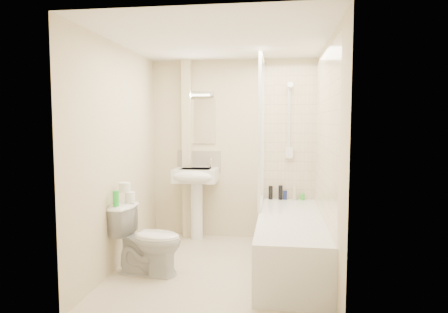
# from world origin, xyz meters

# --- Properties ---
(floor) EXTENTS (2.50, 2.50, 0.00)m
(floor) POSITION_xyz_m (0.00, 0.00, 0.00)
(floor) COLOR beige
(floor) RESTS_ON ground
(wall_back) EXTENTS (2.20, 0.02, 2.40)m
(wall_back) POSITION_xyz_m (0.00, 1.25, 1.20)
(wall_back) COLOR beige
(wall_back) RESTS_ON ground
(wall_left) EXTENTS (0.02, 2.50, 2.40)m
(wall_left) POSITION_xyz_m (-1.10, 0.00, 1.20)
(wall_left) COLOR beige
(wall_left) RESTS_ON ground
(wall_right) EXTENTS (0.02, 2.50, 2.40)m
(wall_right) POSITION_xyz_m (1.10, 0.00, 1.20)
(wall_right) COLOR beige
(wall_right) RESTS_ON ground
(ceiling) EXTENTS (2.20, 2.50, 0.02)m
(ceiling) POSITION_xyz_m (0.00, 0.00, 2.40)
(ceiling) COLOR white
(ceiling) RESTS_ON wall_back
(tile_back) EXTENTS (0.70, 0.01, 1.75)m
(tile_back) POSITION_xyz_m (0.75, 1.24, 1.42)
(tile_back) COLOR beige
(tile_back) RESTS_ON wall_back
(tile_right) EXTENTS (0.01, 2.10, 1.75)m
(tile_right) POSITION_xyz_m (1.09, 0.20, 1.42)
(tile_right) COLOR beige
(tile_right) RESTS_ON wall_right
(pipe_boxing) EXTENTS (0.12, 0.12, 2.40)m
(pipe_boxing) POSITION_xyz_m (-0.62, 1.19, 1.20)
(pipe_boxing) COLOR beige
(pipe_boxing) RESTS_ON ground
(splashback) EXTENTS (0.60, 0.02, 0.30)m
(splashback) POSITION_xyz_m (-0.47, 1.24, 1.03)
(splashback) COLOR beige
(splashback) RESTS_ON wall_back
(mirror) EXTENTS (0.46, 0.01, 0.60)m
(mirror) POSITION_xyz_m (-0.47, 1.24, 1.58)
(mirror) COLOR white
(mirror) RESTS_ON wall_back
(strip_light) EXTENTS (0.42, 0.07, 0.07)m
(strip_light) POSITION_xyz_m (-0.47, 1.22, 1.95)
(strip_light) COLOR silver
(strip_light) RESTS_ON wall_back
(bathtub) EXTENTS (0.70, 2.10, 0.55)m
(bathtub) POSITION_xyz_m (0.75, 0.20, 0.29)
(bathtub) COLOR white
(bathtub) RESTS_ON ground
(shower_screen) EXTENTS (0.04, 0.92, 1.80)m
(shower_screen) POSITION_xyz_m (0.40, 0.80, 1.45)
(shower_screen) COLOR white
(shower_screen) RESTS_ON bathtub
(shower_fixture) EXTENTS (0.10, 0.16, 0.99)m
(shower_fixture) POSITION_xyz_m (0.75, 1.19, 1.55)
(shower_fixture) COLOR white
(shower_fixture) RESTS_ON wall_back
(pedestal_sink) EXTENTS (0.57, 0.51, 1.09)m
(pedestal_sink) POSITION_xyz_m (-0.47, 1.01, 0.77)
(pedestal_sink) COLOR white
(pedestal_sink) RESTS_ON ground
(bottle_black_a) EXTENTS (0.06, 0.06, 0.18)m
(bottle_black_a) POSITION_xyz_m (0.51, 1.16, 0.64)
(bottle_black_a) COLOR black
(bottle_black_a) RESTS_ON bathtub
(bottle_black_b) EXTENTS (0.05, 0.05, 0.19)m
(bottle_black_b) POSITION_xyz_m (0.64, 1.16, 0.64)
(bottle_black_b) COLOR black
(bottle_black_b) RESTS_ON bathtub
(bottle_blue) EXTENTS (0.05, 0.05, 0.12)m
(bottle_blue) POSITION_xyz_m (0.70, 1.16, 0.61)
(bottle_blue) COLOR navy
(bottle_blue) RESTS_ON bathtub
(bottle_cream) EXTENTS (0.06, 0.06, 0.19)m
(bottle_cream) POSITION_xyz_m (0.83, 1.16, 0.64)
(bottle_cream) COLOR beige
(bottle_cream) RESTS_ON bathtub
(bottle_green) EXTENTS (0.06, 0.06, 0.08)m
(bottle_green) POSITION_xyz_m (0.93, 1.16, 0.59)
(bottle_green) COLOR green
(bottle_green) RESTS_ON bathtub
(toilet) EXTENTS (0.57, 0.80, 0.72)m
(toilet) POSITION_xyz_m (-0.72, -0.20, 0.36)
(toilet) COLOR white
(toilet) RESTS_ON ground
(toilet_roll_lower) EXTENTS (0.11, 0.11, 0.11)m
(toilet_roll_lower) POSITION_xyz_m (-0.94, -0.11, 0.78)
(toilet_roll_lower) COLOR white
(toilet_roll_lower) RESTS_ON toilet
(toilet_roll_upper) EXTENTS (0.12, 0.12, 0.10)m
(toilet_roll_upper) POSITION_xyz_m (-0.99, -0.13, 0.89)
(toilet_roll_upper) COLOR white
(toilet_roll_upper) RESTS_ON toilet_roll_lower
(green_bottle) EXTENTS (0.06, 0.06, 0.16)m
(green_bottle) POSITION_xyz_m (-1.01, -0.30, 0.80)
(green_bottle) COLOR green
(green_bottle) RESTS_ON toilet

